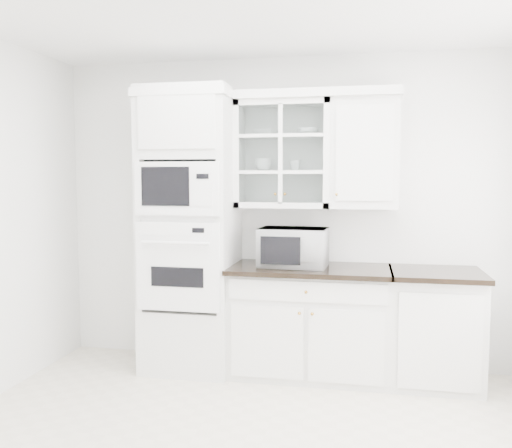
# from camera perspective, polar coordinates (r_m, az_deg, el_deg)

# --- Properties ---
(room_shell) EXTENTS (4.00, 3.50, 2.70)m
(room_shell) POSITION_cam_1_polar(r_m,az_deg,el_deg) (3.51, -0.42, 6.95)
(room_shell) COLOR white
(room_shell) RESTS_ON ground
(oven_column) EXTENTS (0.76, 0.68, 2.40)m
(oven_column) POSITION_cam_1_polar(r_m,az_deg,el_deg) (4.68, -6.93, -0.71)
(oven_column) COLOR silver
(oven_column) RESTS_ON ground
(base_cabinet_run) EXTENTS (1.32, 0.67, 0.92)m
(base_cabinet_run) POSITION_cam_1_polar(r_m,az_deg,el_deg) (4.62, 5.69, -10.06)
(base_cabinet_run) COLOR silver
(base_cabinet_run) RESTS_ON ground
(extra_base_cabinet) EXTENTS (0.72, 0.67, 0.92)m
(extra_base_cabinet) POSITION_cam_1_polar(r_m,az_deg,el_deg) (4.64, 18.29, -10.24)
(extra_base_cabinet) COLOR silver
(extra_base_cabinet) RESTS_ON ground
(upper_cabinet_glass) EXTENTS (0.80, 0.33, 0.90)m
(upper_cabinet_glass) POSITION_cam_1_polar(r_m,az_deg,el_deg) (4.64, 2.91, 7.31)
(upper_cabinet_glass) COLOR silver
(upper_cabinet_glass) RESTS_ON room_shell
(upper_cabinet_solid) EXTENTS (0.55, 0.33, 0.90)m
(upper_cabinet_solid) POSITION_cam_1_polar(r_m,az_deg,el_deg) (4.59, 11.35, 7.25)
(upper_cabinet_solid) COLOR silver
(upper_cabinet_solid) RESTS_ON room_shell
(crown_molding) EXTENTS (2.14, 0.38, 0.07)m
(crown_molding) POSITION_cam_1_polar(r_m,az_deg,el_deg) (4.68, 1.59, 13.27)
(crown_molding) COLOR white
(crown_molding) RESTS_ON room_shell
(countertop_microwave) EXTENTS (0.57, 0.48, 0.32)m
(countertop_microwave) POSITION_cam_1_polar(r_m,az_deg,el_deg) (4.51, 4.00, -2.42)
(countertop_microwave) COLOR white
(countertop_microwave) RESTS_ON base_cabinet_run
(bowl_a) EXTENTS (0.26, 0.26, 0.05)m
(bowl_a) POSITION_cam_1_polar(r_m,az_deg,el_deg) (4.67, 1.11, 9.59)
(bowl_a) COLOR white
(bowl_a) RESTS_ON upper_cabinet_glass
(bowl_b) EXTENTS (0.19, 0.19, 0.06)m
(bowl_b) POSITION_cam_1_polar(r_m,az_deg,el_deg) (4.61, 5.48, 9.66)
(bowl_b) COLOR white
(bowl_b) RESTS_ON upper_cabinet_glass
(cup_a) EXTENTS (0.14, 0.14, 0.11)m
(cup_a) POSITION_cam_1_polar(r_m,az_deg,el_deg) (4.68, 0.78, 6.24)
(cup_a) COLOR white
(cup_a) RESTS_ON upper_cabinet_glass
(cup_b) EXTENTS (0.10, 0.10, 0.09)m
(cup_b) POSITION_cam_1_polar(r_m,az_deg,el_deg) (4.61, 4.15, 6.16)
(cup_b) COLOR white
(cup_b) RESTS_ON upper_cabinet_glass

